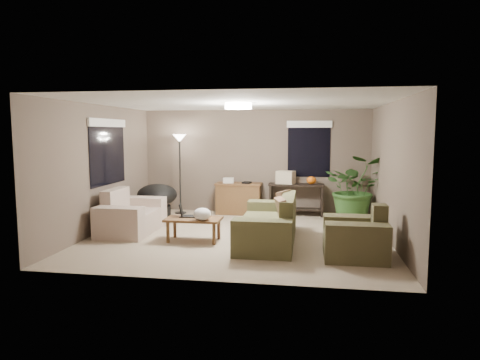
% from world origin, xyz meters
% --- Properties ---
extents(room_shell, '(5.50, 5.50, 5.50)m').
position_xyz_m(room_shell, '(0.00, 0.00, 1.25)').
color(room_shell, gray).
rests_on(room_shell, ground).
extents(main_sofa, '(0.95, 2.20, 0.85)m').
position_xyz_m(main_sofa, '(0.63, -0.37, 0.29)').
color(main_sofa, brown).
rests_on(main_sofa, ground).
extents(throw_pillows, '(0.38, 1.40, 0.47)m').
position_xyz_m(throw_pillows, '(0.89, -0.37, 0.65)').
color(throw_pillows, '#8C7251').
rests_on(throw_pillows, main_sofa).
extents(loveseat, '(0.90, 1.60, 0.85)m').
position_xyz_m(loveseat, '(-2.17, 0.03, 0.30)').
color(loveseat, '#BCB1A1').
rests_on(loveseat, ground).
extents(armchair, '(0.95, 1.00, 0.85)m').
position_xyz_m(armchair, '(2.05, -1.06, 0.30)').
color(armchair, '#4E492F').
rests_on(armchair, ground).
extents(coffee_table, '(1.00, 0.55, 0.42)m').
position_xyz_m(coffee_table, '(-0.74, -0.48, 0.36)').
color(coffee_table, brown).
rests_on(coffee_table, ground).
extents(laptop, '(0.38, 0.24, 0.24)m').
position_xyz_m(laptop, '(-0.91, -0.38, 0.48)').
color(laptop, black).
rests_on(laptop, coffee_table).
extents(plastic_bag, '(0.34, 0.31, 0.22)m').
position_xyz_m(plastic_bag, '(-0.54, -0.63, 0.53)').
color(plastic_bag, white).
rests_on(plastic_bag, coffee_table).
extents(desk, '(1.10, 0.50, 0.75)m').
position_xyz_m(desk, '(-0.35, 2.18, 0.38)').
color(desk, brown).
rests_on(desk, ground).
extents(desk_papers, '(0.70, 0.29, 0.12)m').
position_xyz_m(desk_papers, '(-0.50, 2.17, 0.80)').
color(desk_papers, silver).
rests_on(desk_papers, desk).
extents(console_table, '(1.30, 0.40, 0.75)m').
position_xyz_m(console_table, '(1.02, 2.23, 0.44)').
color(console_table, black).
rests_on(console_table, ground).
extents(pumpkin, '(0.25, 0.25, 0.18)m').
position_xyz_m(pumpkin, '(1.37, 2.23, 0.84)').
color(pumpkin, orange).
rests_on(pumpkin, console_table).
extents(cardboard_box, '(0.47, 0.40, 0.30)m').
position_xyz_m(cardboard_box, '(0.77, 2.23, 0.90)').
color(cardboard_box, beige).
rests_on(cardboard_box, console_table).
extents(papasan_chair, '(0.96, 0.96, 0.80)m').
position_xyz_m(papasan_chair, '(-2.09, 1.33, 0.47)').
color(papasan_chair, black).
rests_on(papasan_chair, ground).
extents(floor_lamp, '(0.32, 0.32, 1.91)m').
position_xyz_m(floor_lamp, '(-1.76, 2.05, 1.60)').
color(floor_lamp, black).
rests_on(floor_lamp, ground).
extents(ceiling_fixture, '(0.50, 0.50, 0.10)m').
position_xyz_m(ceiling_fixture, '(0.00, 0.00, 2.44)').
color(ceiling_fixture, white).
rests_on(ceiling_fixture, room_shell).
extents(houseplant, '(1.32, 1.47, 1.15)m').
position_xyz_m(houseplant, '(2.32, 1.77, 0.57)').
color(houseplant, '#2D5923').
rests_on(houseplant, ground).
extents(cat_scratching_post, '(0.32, 0.32, 0.50)m').
position_xyz_m(cat_scratching_post, '(2.32, -0.22, 0.21)').
color(cat_scratching_post, tan).
rests_on(cat_scratching_post, ground).
extents(window_left, '(0.05, 1.56, 1.33)m').
position_xyz_m(window_left, '(-2.73, 0.30, 1.78)').
color(window_left, black).
rests_on(window_left, room_shell).
extents(window_back, '(1.06, 0.05, 1.33)m').
position_xyz_m(window_back, '(1.30, 2.48, 1.79)').
color(window_back, black).
rests_on(window_back, room_shell).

